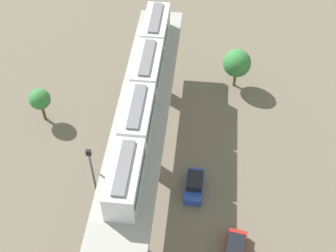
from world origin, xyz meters
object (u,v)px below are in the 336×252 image
(train, at_px, (143,92))
(tree_mid_lot, at_px, (40,99))
(tree_near_viaduct, at_px, (237,63))
(signal_post, at_px, (95,182))
(parked_car_red, at_px, (235,250))
(parked_car_blue, at_px, (194,185))

(train, height_order, tree_mid_lot, train)
(tree_near_viaduct, bearing_deg, tree_mid_lot, -159.61)
(tree_mid_lot, bearing_deg, tree_near_viaduct, 20.39)
(tree_mid_lot, bearing_deg, signal_post, -52.58)
(signal_post, bearing_deg, parked_car_red, -11.82)
(train, bearing_deg, signal_post, -111.53)
(tree_mid_lot, height_order, signal_post, signal_post)
(tree_near_viaduct, height_order, tree_mid_lot, tree_near_viaduct)
(train, height_order, signal_post, train)
(tree_mid_lot, relative_size, signal_post, 0.44)
(train, bearing_deg, tree_near_viaduct, 51.27)
(parked_car_blue, bearing_deg, parked_car_red, -57.08)
(train, height_order, parked_car_blue, train)
(parked_car_red, bearing_deg, tree_near_viaduct, 99.19)
(parked_car_blue, distance_m, signal_post, 11.26)
(parked_car_red, xyz_separation_m, tree_mid_lot, (-23.00, 15.26, 2.58))
(parked_car_blue, distance_m, tree_mid_lot, 20.62)
(tree_near_viaduct, bearing_deg, parked_car_red, -89.42)
(parked_car_blue, xyz_separation_m, tree_near_viaduct, (4.06, 16.75, 2.97))
(parked_car_blue, bearing_deg, tree_near_viaduct, 77.60)
(train, distance_m, parked_car_blue, 11.34)
(parked_car_red, bearing_deg, signal_post, 176.79)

